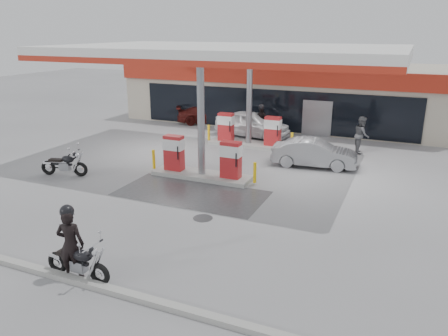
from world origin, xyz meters
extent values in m
plane|color=gray|center=(0.00, 0.00, 0.00)|extent=(90.00, 90.00, 0.00)
cube|color=#4C4C4F|center=(0.50, 0.00, 0.00)|extent=(6.00, 3.00, 0.00)
cylinder|color=#38383A|center=(2.00, -2.00, 0.00)|extent=(0.70, 0.70, 0.01)
cube|color=gray|center=(0.00, -7.00, 0.07)|extent=(28.00, 0.25, 0.15)
cube|color=#ADA591|center=(0.00, 16.00, 2.00)|extent=(22.00, 8.00, 4.00)
cube|color=black|center=(0.00, 11.97, 1.40)|extent=(18.00, 0.10, 2.60)
cube|color=#AF2615|center=(0.00, 11.90, 3.50)|extent=(22.00, 0.25, 1.00)
cube|color=navy|center=(7.00, 11.85, 3.50)|extent=(3.50, 0.12, 0.80)
cube|color=gray|center=(3.00, 11.93, 1.10)|extent=(1.80, 0.14, 2.20)
cube|color=silver|center=(0.00, 5.00, 5.30)|extent=(16.00, 10.00, 0.60)
cube|color=#AF2615|center=(0.00, 0.05, 5.12)|extent=(16.00, 0.12, 0.24)
cube|color=#AF2615|center=(0.00, 9.95, 5.12)|extent=(16.00, 0.12, 0.24)
cylinder|color=gray|center=(0.00, 2.00, 2.59)|extent=(0.32, 0.32, 5.00)
cylinder|color=gray|center=(0.00, 8.00, 2.59)|extent=(0.32, 0.32, 5.00)
cube|color=#9E9E99|center=(0.00, 2.00, 0.09)|extent=(4.50, 1.30, 0.18)
cube|color=#AA1C1F|center=(-1.40, 2.00, 0.98)|extent=(0.85, 0.48, 1.60)
cube|color=#AA1C1F|center=(1.40, 2.00, 0.98)|extent=(0.85, 0.48, 1.60)
cube|color=silver|center=(-1.40, 2.00, 1.38)|extent=(0.88, 0.52, 0.50)
cube|color=silver|center=(1.40, 2.00, 1.38)|extent=(0.88, 0.52, 0.50)
cylinder|color=yellow|center=(-2.50, 2.00, 0.54)|extent=(0.14, 0.14, 0.90)
cylinder|color=yellow|center=(2.50, 2.00, 0.54)|extent=(0.14, 0.14, 0.90)
cube|color=#9E9E99|center=(0.00, 8.00, 0.09)|extent=(4.50, 1.30, 0.18)
cube|color=#AA1C1F|center=(-1.40, 8.00, 0.98)|extent=(0.85, 0.48, 1.60)
cube|color=#AA1C1F|center=(1.40, 8.00, 0.98)|extent=(0.85, 0.48, 1.60)
cube|color=silver|center=(-1.40, 8.00, 1.38)|extent=(0.88, 0.52, 0.50)
cube|color=silver|center=(1.40, 8.00, 1.38)|extent=(0.88, 0.52, 0.50)
cylinder|color=yellow|center=(-2.50, 8.00, 0.54)|extent=(0.14, 0.14, 0.90)
cylinder|color=yellow|center=(2.50, 8.00, 0.54)|extent=(0.14, 0.14, 0.90)
torus|color=black|center=(1.40, -6.81, 0.31)|extent=(0.63, 0.16, 0.62)
torus|color=black|center=(-0.03, -6.79, 0.31)|extent=(0.63, 0.16, 0.62)
cube|color=gray|center=(0.73, -6.80, 0.39)|extent=(0.42, 0.26, 0.31)
cube|color=black|center=(0.57, -6.80, 0.50)|extent=(0.94, 0.12, 0.08)
ellipsoid|color=black|center=(0.88, -6.80, 0.73)|extent=(0.59, 0.34, 0.29)
cube|color=black|center=(0.36, -6.79, 0.67)|extent=(0.58, 0.26, 0.10)
cylinder|color=silver|center=(1.19, -6.81, 1.04)|extent=(0.05, 0.79, 0.04)
sphere|color=silver|center=(1.32, -6.81, 0.91)|extent=(0.19, 0.19, 0.19)
cylinder|color=silver|center=(0.21, -6.65, 0.29)|extent=(0.94, 0.10, 0.08)
imported|color=black|center=(0.53, -6.80, 0.98)|extent=(0.83, 0.68, 1.96)
torus|color=black|center=(-5.05, -0.08, 0.34)|extent=(0.69, 0.32, 0.67)
torus|color=black|center=(-6.55, -0.47, 0.34)|extent=(0.69, 0.32, 0.67)
cube|color=gray|center=(-5.76, -0.26, 0.43)|extent=(0.50, 0.37, 0.34)
cube|color=black|center=(-5.92, -0.30, 0.54)|extent=(1.01, 0.36, 0.09)
ellipsoid|color=black|center=(-5.59, -0.22, 0.79)|extent=(0.70, 0.51, 0.31)
cube|color=black|center=(-6.13, -0.36, 0.72)|extent=(0.66, 0.42, 0.11)
cylinder|color=silver|center=(-5.27, -0.13, 1.12)|extent=(0.25, 0.83, 0.04)
sphere|color=silver|center=(-5.14, -0.10, 0.99)|extent=(0.20, 0.20, 0.20)
cylinder|color=silver|center=(-6.34, -0.25, 0.31)|extent=(1.00, 0.34, 0.09)
imported|color=silver|center=(-0.59, 10.20, 0.79)|extent=(4.84, 2.43, 1.58)
imported|color=#545459|center=(6.00, 9.00, 0.99)|extent=(0.94, 1.10, 1.98)
imported|color=gray|center=(4.24, 5.60, 0.66)|extent=(4.15, 1.84, 1.32)
imported|color=#48120F|center=(-4.71, 12.76, 0.65)|extent=(4.85, 3.55, 1.31)
imported|color=gray|center=(4.50, 14.00, 0.54)|extent=(4.25, 2.96, 1.08)
imported|color=black|center=(-0.03, 10.20, 0.95)|extent=(1.15, 0.56, 1.91)
camera|label=1|loc=(8.28, -14.60, 6.34)|focal=35.00mm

